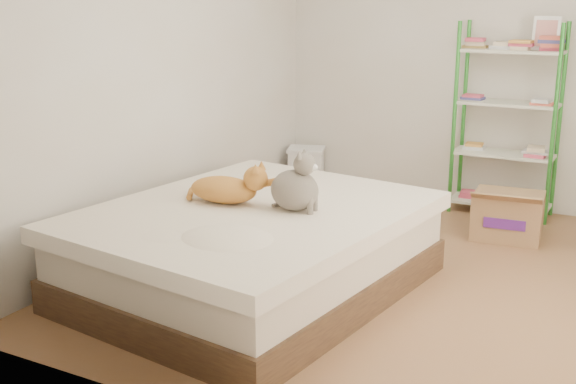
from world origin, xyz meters
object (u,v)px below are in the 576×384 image
Objects in this scene: bed at (253,249)px; cardboard_box at (508,215)px; grey_cat at (295,181)px; orange_cat at (223,186)px; shelf_unit at (507,120)px; white_bin at (306,168)px.

cardboard_box is (1.27, 1.89, -0.10)m from bed.
orange_cat is at bearing 91.28° from grey_cat.
orange_cat is at bearing -134.20° from cardboard_box.
shelf_unit is at bearing 56.53° from orange_cat.
white_bin is (-1.96, -0.03, -0.64)m from shelf_unit.
white_bin is (-0.65, 2.52, -0.47)m from orange_cat.
shelf_unit is 0.97m from cardboard_box.
bed is 0.55m from grey_cat.
grey_cat is (0.26, 0.08, 0.48)m from bed.
bed is at bearing -10.77° from orange_cat.
shelf_unit is (0.81, 2.48, 0.09)m from grey_cat.
cardboard_box is at bearing -73.80° from shelf_unit.
orange_cat is 2.45m from cardboard_box.
cardboard_box is 2.25m from white_bin.
orange_cat is 2.64m from white_bin.
bed is at bearing -70.76° from white_bin.
bed is 5.55× the size of white_bin.
orange_cat reaches higher than bed.
shelf_unit reaches higher than orange_cat.
shelf_unit is 3.94× the size of white_bin.
bed is at bearing 101.30° from grey_cat.
cardboard_box is at bearing -34.97° from grey_cat.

